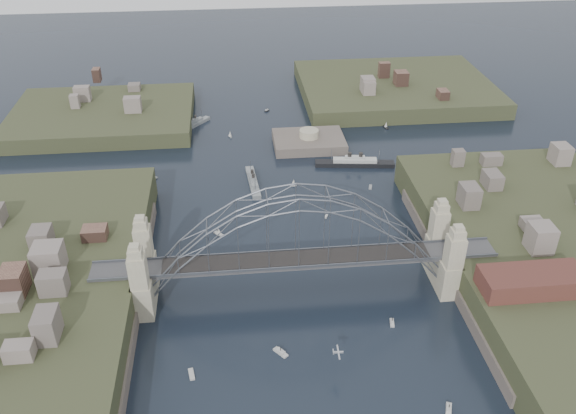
# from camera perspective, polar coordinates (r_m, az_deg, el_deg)

# --- Properties ---
(ground) EXTENTS (500.00, 500.00, 0.00)m
(ground) POSITION_cam_1_polar(r_m,az_deg,el_deg) (130.32, 0.83, -7.90)
(ground) COLOR black
(ground) RESTS_ON ground
(bridge) EXTENTS (84.00, 13.80, 24.60)m
(bridge) POSITION_cam_1_polar(r_m,az_deg,el_deg) (122.84, 0.87, -3.46)
(bridge) COLOR #464548
(bridge) RESTS_ON ground
(shore_west) EXTENTS (50.50, 90.00, 12.00)m
(shore_west) POSITION_cam_1_polar(r_m,az_deg,el_deg) (136.16, -24.15, -8.17)
(shore_west) COLOR #353A20
(shore_west) RESTS_ON ground
(shore_east) EXTENTS (50.50, 90.00, 12.00)m
(shore_east) POSITION_cam_1_polar(r_m,az_deg,el_deg) (146.13, 23.86, -5.15)
(shore_east) COLOR #353A20
(shore_east) RESTS_ON ground
(headland_nw) EXTENTS (60.00, 45.00, 9.00)m
(headland_nw) POSITION_cam_1_polar(r_m,az_deg,el_deg) (215.76, -17.05, 7.76)
(headland_nw) COLOR #353A20
(headland_nw) RESTS_ON ground
(headland_ne) EXTENTS (70.00, 55.00, 9.50)m
(headland_ne) POSITION_cam_1_polar(r_m,az_deg,el_deg) (233.73, 10.08, 10.57)
(headland_ne) COLOR #353A20
(headland_ne) RESTS_ON ground
(fort_island) EXTENTS (22.00, 16.00, 9.40)m
(fort_island) POSITION_cam_1_polar(r_m,az_deg,el_deg) (190.63, 1.98, 5.72)
(fort_island) COLOR brown
(fort_island) RESTS_ON ground
(wharf_shed) EXTENTS (20.00, 8.00, 4.00)m
(wharf_shed) POSITION_cam_1_polar(r_m,az_deg,el_deg) (125.87, 22.12, -6.53)
(wharf_shed) COLOR #592D26
(wharf_shed) RESTS_ON shore_east
(finger_pier) EXTENTS (4.00, 22.00, 1.40)m
(finger_pier) POSITION_cam_1_polar(r_m,az_deg,el_deg) (120.60, 21.88, -14.31)
(finger_pier) COLOR #464548
(finger_pier) RESTS_ON ground
(naval_cruiser_near) EXTENTS (3.54, 17.51, 5.22)m
(naval_cruiser_near) POSITION_cam_1_polar(r_m,az_deg,el_deg) (168.53, -3.34, 2.42)
(naval_cruiser_near) COLOR gray
(naval_cruiser_near) RESTS_ON ground
(naval_cruiser_far) EXTENTS (10.77, 12.46, 4.90)m
(naval_cruiser_far) POSITION_cam_1_polar(r_m,az_deg,el_deg) (206.10, -8.91, 7.75)
(naval_cruiser_far) COLOR gray
(naval_cruiser_far) RESTS_ON ground
(ocean_liner) EXTENTS (23.47, 6.04, 5.71)m
(ocean_liner) POSITION_cam_1_polar(r_m,az_deg,el_deg) (179.11, 6.33, 4.17)
(ocean_liner) COLOR black
(ocean_liner) RESTS_ON ground
(aeroplane) EXTENTS (1.91, 3.59, 0.52)m
(aeroplane) POSITION_cam_1_polar(r_m,az_deg,el_deg) (110.11, 4.68, -13.53)
(aeroplane) COLOR #B8BBC1
(small_boat_a) EXTENTS (2.51, 2.64, 2.38)m
(small_boat_a) POSITION_cam_1_polar(r_m,az_deg,el_deg) (147.86, -6.59, -2.35)
(small_boat_a) COLOR #BBBBB7
(small_boat_a) RESTS_ON ground
(small_boat_b) EXTENTS (1.25, 1.83, 0.45)m
(small_boat_b) POSITION_cam_1_polar(r_m,az_deg,el_deg) (154.22, 3.63, -0.90)
(small_boat_b) COLOR #BBBBB7
(small_boat_b) RESTS_ON ground
(small_boat_c) EXTENTS (2.82, 3.16, 1.43)m
(small_boat_c) POSITION_cam_1_polar(r_m,az_deg,el_deg) (116.49, -0.71, -13.58)
(small_boat_c) COLOR #BBBBB7
(small_boat_c) RESTS_ON ground
(small_boat_d) EXTENTS (1.44, 2.54, 0.45)m
(small_boat_d) POSITION_cam_1_polar(r_m,az_deg,el_deg) (168.35, 7.80, 1.86)
(small_boat_d) COLOR #BBBBB7
(small_boat_d) RESTS_ON ground
(small_boat_e) EXTENTS (3.46, 3.44, 2.38)m
(small_boat_e) POSITION_cam_1_polar(r_m,az_deg,el_deg) (176.19, -12.76, 2.96)
(small_boat_e) COLOR #BBBBB7
(small_boat_e) RESTS_ON ground
(small_boat_f) EXTENTS (1.77, 1.20, 2.38)m
(small_boat_f) POSITION_cam_1_polar(r_m,az_deg,el_deg) (167.24, 0.53, 2.30)
(small_boat_f) COLOR #BBBBB7
(small_boat_f) RESTS_ON ground
(small_boat_g) EXTENTS (1.88, 2.98, 1.43)m
(small_boat_g) POSITION_cam_1_polar(r_m,az_deg,el_deg) (111.00, 14.97, -17.98)
(small_boat_g) COLOR #BBBBB7
(small_boat_g) RESTS_ON ground
(small_boat_h) EXTENTS (1.32, 2.07, 2.38)m
(small_boat_h) POSITION_cam_1_polar(r_m,az_deg,el_deg) (196.71, -5.51, 6.86)
(small_boat_h) COLOR #BBBBB7
(small_boat_h) RESTS_ON ground
(small_boat_i) EXTENTS (2.42, 1.73, 0.45)m
(small_boat_i) POSITION_cam_1_polar(r_m,az_deg,el_deg) (147.32, 13.20, -3.52)
(small_boat_i) COLOR #BBBBB7
(small_boat_i) RESTS_ON ground
(small_boat_j) EXTENTS (1.38, 2.86, 0.45)m
(small_boat_j) POSITION_cam_1_polar(r_m,az_deg,el_deg) (114.20, -9.12, -15.37)
(small_boat_j) COLOR #BBBBB7
(small_boat_j) RESTS_ON ground
(small_boat_k) EXTENTS (1.83, 1.73, 1.43)m
(small_boat_k) POSITION_cam_1_polar(r_m,az_deg,el_deg) (215.86, -2.01, 9.11)
(small_boat_k) COLOR #BBBBB7
(small_boat_k) RESTS_ON ground
(small_boat_l) EXTENTS (0.90, 2.59, 0.45)m
(small_boat_l) POSITION_cam_1_polar(r_m,az_deg,el_deg) (161.00, -15.48, -0.59)
(small_boat_l) COLOR #BBBBB7
(small_boat_l) RESTS_ON ground
(small_boat_m) EXTENTS (1.20, 2.50, 1.43)m
(small_boat_m) POSITION_cam_1_polar(r_m,az_deg,el_deg) (124.12, 9.82, -10.71)
(small_boat_m) COLOR #BBBBB7
(small_boat_m) RESTS_ON ground
(small_boat_n) EXTENTS (1.33, 3.06, 2.38)m
(small_boat_n) POSITION_cam_1_polar(r_m,az_deg,el_deg) (205.14, 9.26, 7.60)
(small_boat_n) COLOR #BBBBB7
(small_boat_n) RESTS_ON ground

